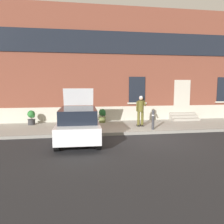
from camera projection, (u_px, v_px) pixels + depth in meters
name	position (u px, v px, depth m)	size (l,w,h in m)	color
ground_plane	(148.00, 139.00, 10.33)	(80.00, 80.00, 0.00)	#232326
sidewalk	(133.00, 126.00, 13.07)	(24.00, 3.60, 0.15)	#99968E
curb_edge	(142.00, 133.00, 11.24)	(24.00, 0.12, 0.15)	gray
building_facade	(124.00, 67.00, 15.06)	(24.00, 1.52, 7.50)	brown
entrance_stoop	(183.00, 117.00, 15.05)	(1.84, 0.96, 0.48)	#9E998E
hatchback_car_white	(78.00, 124.00, 9.79)	(1.88, 4.11, 2.34)	white
bollard_near_person	(153.00, 119.00, 11.68)	(0.15, 0.15, 1.04)	#333338
bollard_far_left	(83.00, 121.00, 11.11)	(0.15, 0.15, 1.04)	#333338
person_on_phone	(141.00, 109.00, 12.50)	(0.51, 0.46, 1.75)	#514C1E
planter_charcoal	(31.00, 117.00, 13.09)	(0.44, 0.44, 0.86)	#2D2D30
planter_terracotta	(68.00, 116.00, 13.47)	(0.44, 0.44, 0.86)	#B25B38
planter_olive	(102.00, 115.00, 13.90)	(0.44, 0.44, 0.86)	#606B38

